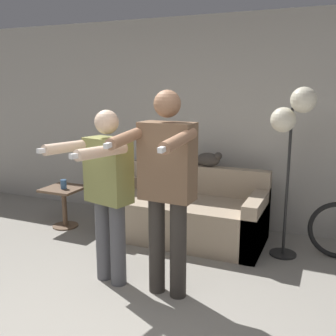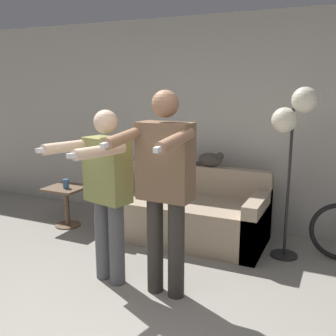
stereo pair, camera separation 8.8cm
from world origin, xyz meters
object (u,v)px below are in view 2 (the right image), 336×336
couch (186,215)px  person_left (106,187)px  side_table (66,198)px  cup (66,184)px  floor_lamp (294,120)px  cat (211,160)px  person_right (164,181)px

couch → person_left: size_ratio=1.17×
side_table → cup: bearing=-47.1°
couch → person_left: 1.44m
couch → side_table: 1.56m
floor_lamp → cup: bearing=-174.3°
cat → floor_lamp: floor_lamp is taller
person_right → cup: bearing=154.1°
cup → couch: bearing=11.6°
person_right → cat: person_right is taller
cat → side_table: 1.88m
person_right → floor_lamp: (0.83, 1.23, 0.42)m
side_table → floor_lamp: bearing=4.7°
cat → cup: cat is taller
person_left → person_right: person_right is taller
couch → floor_lamp: 1.62m
person_left → side_table: person_left is taller
person_right → floor_lamp: size_ratio=0.99×
person_right → side_table: person_right is taller
person_left → cup: person_left is taller
couch → side_table: size_ratio=3.57×
person_right → cat: 1.61m
person_right → floor_lamp: bearing=58.1°
floor_lamp → cup: floor_lamp is taller
floor_lamp → cup: (-2.64, -0.26, -0.86)m
floor_lamp → side_table: size_ratio=3.42×
cat → person_left: bearing=-105.0°
person_right → cup: (-1.81, 0.96, -0.44)m
cat → side_table: cat is taller
person_right → floor_lamp: floor_lamp is taller
person_left → side_table: 1.72m
couch → person_right: (0.31, -1.27, 0.73)m
couch → cup: (-1.49, -0.31, 0.29)m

